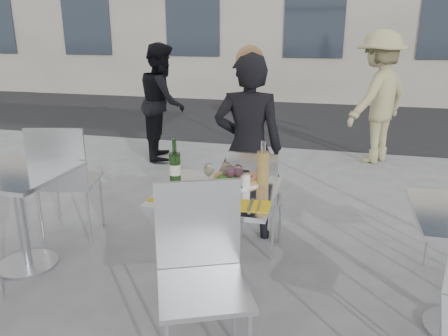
% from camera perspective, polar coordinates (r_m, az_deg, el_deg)
% --- Properties ---
extents(ground, '(80.00, 80.00, 0.00)m').
position_cam_1_polar(ground, '(3.07, -0.74, -16.16)').
color(ground, slate).
extents(street_asphalt, '(24.00, 5.00, 0.00)m').
position_cam_1_polar(street_asphalt, '(9.15, 10.23, 6.45)').
color(street_asphalt, black).
rests_on(street_asphalt, ground).
extents(main_table, '(0.72, 0.72, 0.75)m').
position_cam_1_polar(main_table, '(2.81, -0.78, -6.96)').
color(main_table, '#B7BABF').
rests_on(main_table, ground).
extents(side_table_left, '(0.72, 0.72, 0.75)m').
position_cam_1_polar(side_table_left, '(3.49, -25.29, -3.71)').
color(side_table_left, '#B7BABF').
rests_on(side_table_left, ground).
extents(chair_far, '(0.40, 0.42, 0.86)m').
position_cam_1_polar(chair_far, '(3.36, 3.97, -3.35)').
color(chair_far, silver).
rests_on(chair_far, ground).
extents(chair_near, '(0.59, 0.60, 0.98)m').
position_cam_1_polar(chair_near, '(2.26, -3.00, -12.28)').
color(chair_near, silver).
rests_on(chair_near, ground).
extents(side_chair_lfar, '(0.56, 0.57, 1.00)m').
position_cam_1_polar(side_chair_lfar, '(3.76, -20.16, -0.81)').
color(side_chair_lfar, silver).
rests_on(side_chair_lfar, ground).
extents(woman_diner, '(0.61, 0.44, 1.55)m').
position_cam_1_polar(woman_diner, '(3.60, 3.18, 2.56)').
color(woman_diner, black).
rests_on(woman_diner, ground).
extents(pedestrian_a, '(0.81, 0.91, 1.56)m').
position_cam_1_polar(pedestrian_a, '(6.07, -8.02, 8.56)').
color(pedestrian_a, black).
rests_on(pedestrian_a, ground).
extents(pedestrian_b, '(1.16, 1.28, 1.73)m').
position_cam_1_polar(pedestrian_b, '(6.15, 19.44, 8.66)').
color(pedestrian_b, tan).
rests_on(pedestrian_b, ground).
extents(pizza_near, '(0.34, 0.34, 0.02)m').
position_cam_1_polar(pizza_near, '(2.57, -1.83, -3.95)').
color(pizza_near, '#DDA556').
rests_on(pizza_near, main_table).
extents(pizza_far, '(0.35, 0.35, 0.03)m').
position_cam_1_polar(pizza_far, '(2.90, 1.69, -1.33)').
color(pizza_far, white).
rests_on(pizza_far, main_table).
extents(salad_plate, '(0.22, 0.22, 0.09)m').
position_cam_1_polar(salad_plate, '(2.76, 0.37, -1.84)').
color(salad_plate, white).
rests_on(salad_plate, main_table).
extents(wine_bottle, '(0.07, 0.08, 0.29)m').
position_cam_1_polar(wine_bottle, '(2.85, -6.42, 0.27)').
color(wine_bottle, '#275821').
rests_on(wine_bottle, main_table).
extents(carafe, '(0.08, 0.08, 0.29)m').
position_cam_1_polar(carafe, '(2.80, 5.09, 0.11)').
color(carafe, '#E4BC61').
rests_on(carafe, main_table).
extents(sugar_shaker, '(0.06, 0.06, 0.11)m').
position_cam_1_polar(sugar_shaker, '(2.76, 2.77, -1.50)').
color(sugar_shaker, white).
rests_on(sugar_shaker, main_table).
extents(wineglass_white_a, '(0.07, 0.07, 0.16)m').
position_cam_1_polar(wineglass_white_a, '(2.75, -1.99, -0.35)').
color(wineglass_white_a, white).
rests_on(wineglass_white_a, main_table).
extents(wineglass_white_b, '(0.07, 0.07, 0.16)m').
position_cam_1_polar(wineglass_white_b, '(2.78, 0.23, -0.16)').
color(wineglass_white_b, white).
rests_on(wineglass_white_b, main_table).
extents(wineglass_red_a, '(0.07, 0.07, 0.16)m').
position_cam_1_polar(wineglass_red_a, '(2.71, 0.77, -0.59)').
color(wineglass_red_a, white).
rests_on(wineglass_red_a, main_table).
extents(wineglass_red_b, '(0.07, 0.07, 0.16)m').
position_cam_1_polar(wineglass_red_b, '(2.73, 1.83, -0.50)').
color(wineglass_red_b, white).
rests_on(wineglass_red_b, main_table).
extents(napkin_left, '(0.22, 0.22, 0.01)m').
position_cam_1_polar(napkin_left, '(2.62, -7.35, -3.89)').
color(napkin_left, yellow).
rests_on(napkin_left, main_table).
extents(napkin_right, '(0.19, 0.20, 0.01)m').
position_cam_1_polar(napkin_right, '(2.49, 3.98, -4.94)').
color(napkin_right, yellow).
rests_on(napkin_right, main_table).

